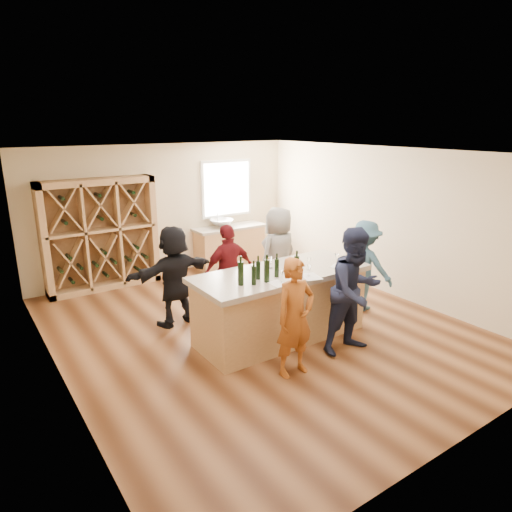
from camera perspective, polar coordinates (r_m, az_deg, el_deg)
floor at (r=7.59m, az=0.23°, el=-9.20°), size 6.00×7.00×0.10m
ceiling at (r=6.85m, az=0.26°, el=13.23°), size 6.00×7.00×0.10m
wall_back at (r=10.14m, az=-11.27°, el=5.71°), size 6.00×0.10×2.80m
wall_front at (r=4.77m, az=25.44°, el=-7.88°), size 6.00×0.10×2.80m
wall_left at (r=5.98m, az=-24.62°, el=-2.97°), size 0.10×7.00×2.80m
wall_right at (r=9.12m, az=16.28°, el=4.18°), size 0.10×7.00×2.80m
window_frame at (r=10.68m, az=-3.73°, el=8.42°), size 1.30×0.06×1.30m
window_pane at (r=10.65m, az=-3.63°, el=8.40°), size 1.18×0.01×1.18m
wine_rack at (r=9.46m, az=-18.84°, el=2.51°), size 2.20×0.45×2.20m
back_counter_base at (r=10.67m, az=-3.32°, el=1.18°), size 1.60×0.58×0.86m
back_counter_top at (r=10.56m, az=-3.36°, el=3.59°), size 1.70×0.62×0.06m
sink at (r=10.43m, az=-4.31°, el=4.10°), size 0.54×0.54×0.19m
faucet at (r=10.57m, az=-4.81°, el=4.57°), size 0.02×0.02×0.30m
tasting_counter_base at (r=7.06m, az=3.08°, el=-6.36°), size 2.60×1.00×1.00m
tasting_counter_top at (r=6.87m, az=3.15°, el=-2.21°), size 2.72×1.12×0.08m
wine_bottle_a at (r=6.23m, az=-1.91°, el=-2.19°), size 0.09×0.09×0.33m
wine_bottle_b at (r=6.25m, az=-0.27°, el=-2.43°), size 0.09×0.09×0.27m
wine_bottle_c at (r=6.46m, az=0.27°, el=-1.78°), size 0.08×0.08×0.27m
wine_bottle_d at (r=6.34m, az=1.36°, el=-1.88°), size 0.10×0.10×0.32m
wine_bottle_e at (r=6.57m, az=2.61°, el=-1.48°), size 0.08×0.08×0.27m
wine_glass_a at (r=6.35m, az=3.23°, el=-2.60°), size 0.07×0.07×0.17m
wine_glass_b at (r=6.64m, az=6.64°, el=-1.88°), size 0.07×0.07×0.16m
wine_glass_c at (r=6.96m, az=10.23°, el=-1.17°), size 0.06×0.06×0.16m
wine_glass_d at (r=6.94m, az=6.64°, el=-1.00°), size 0.09×0.09×0.17m
wine_glass_e at (r=7.21m, az=10.04°, el=-0.41°), size 0.08×0.08×0.19m
tasting_menu_a at (r=6.33m, az=2.71°, el=-3.45°), size 0.20×0.27×0.00m
tasting_menu_b at (r=6.65m, az=6.86°, el=-2.56°), size 0.32×0.38×0.00m
tasting_menu_c at (r=7.16m, az=10.73°, el=-1.34°), size 0.35×0.40×0.00m
person_near_left at (r=5.98m, az=4.91°, el=-7.65°), size 0.59×0.43×1.60m
person_near_right at (r=6.64m, az=12.28°, el=-4.30°), size 0.92×0.53×1.85m
person_server at (r=8.24m, az=13.32°, el=-1.17°), size 0.79×1.14×1.61m
person_far_mid at (r=7.75m, az=-3.41°, el=-1.86°), size 0.95×0.49×1.61m
person_far_right at (r=8.38m, az=2.82°, el=0.13°), size 0.96×0.72×1.77m
person_far_left at (r=7.53m, az=-10.16°, el=-2.42°), size 1.60×0.72×1.67m
wine_bottle_f at (r=6.62m, az=5.10°, el=-1.25°), size 0.07×0.07×0.30m
wine_glass_f at (r=6.96m, az=1.84°, el=-0.83°), size 0.07×0.07×0.18m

